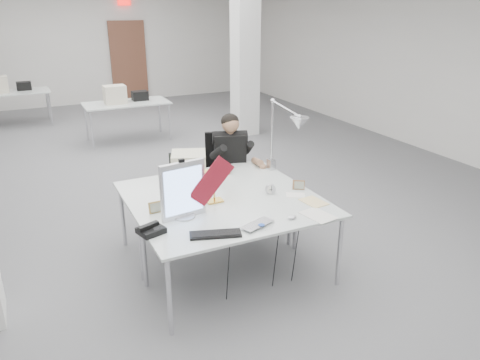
# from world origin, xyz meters

# --- Properties ---
(room_shell) EXTENTS (10.04, 14.04, 3.24)m
(room_shell) POSITION_xyz_m (0.04, 0.13, 1.69)
(room_shell) COLOR #5A5A5C
(room_shell) RESTS_ON ground
(desk_main) EXTENTS (1.80, 0.90, 0.02)m
(desk_main) POSITION_xyz_m (0.00, -2.50, 0.74)
(desk_main) COLOR silver
(desk_main) RESTS_ON room_shell
(desk_second) EXTENTS (1.80, 0.90, 0.02)m
(desk_second) POSITION_xyz_m (0.00, -1.60, 0.74)
(desk_second) COLOR silver
(desk_second) RESTS_ON room_shell
(bg_desk_a) EXTENTS (1.60, 0.80, 0.02)m
(bg_desk_a) POSITION_xyz_m (0.20, 3.00, 0.74)
(bg_desk_a) COLOR silver
(bg_desk_a) RESTS_ON room_shell
(bg_desk_b) EXTENTS (1.60, 0.80, 0.02)m
(bg_desk_b) POSITION_xyz_m (-1.80, 5.20, 0.74)
(bg_desk_b) COLOR silver
(bg_desk_b) RESTS_ON room_shell
(office_chair) EXTENTS (0.69, 0.69, 1.11)m
(office_chair) POSITION_xyz_m (0.55, -1.00, 0.56)
(office_chair) COLOR black
(office_chair) RESTS_ON room_shell
(seated_person) EXTENTS (0.67, 0.75, 0.93)m
(seated_person) POSITION_xyz_m (0.55, -1.05, 0.90)
(seated_person) COLOR black
(seated_person) RESTS_ON office_chair
(monitor) EXTENTS (0.43, 0.10, 0.53)m
(monitor) POSITION_xyz_m (-0.49, -2.31, 1.02)
(monitor) COLOR silver
(monitor) RESTS_ON desk_main
(pennant) EXTENTS (0.44, 0.06, 0.47)m
(pennant) POSITION_xyz_m (-0.23, -2.34, 1.07)
(pennant) COLOR maroon
(pennant) RESTS_ON monitor
(keyboard) EXTENTS (0.45, 0.27, 0.02)m
(keyboard) POSITION_xyz_m (-0.38, -2.76, 0.77)
(keyboard) COLOR black
(keyboard) RESTS_ON desk_main
(laptop) EXTENTS (0.37, 0.30, 0.03)m
(laptop) POSITION_xyz_m (0.04, -2.81, 0.77)
(laptop) COLOR #A2A1A6
(laptop) RESTS_ON desk_main
(mouse) EXTENTS (0.09, 0.06, 0.04)m
(mouse) POSITION_xyz_m (0.37, -2.77, 0.77)
(mouse) COLOR silver
(mouse) RESTS_ON desk_main
(bankers_lamp) EXTENTS (0.34, 0.19, 0.37)m
(bankers_lamp) POSITION_xyz_m (-0.11, -2.11, 0.94)
(bankers_lamp) COLOR gold
(bankers_lamp) RESTS_ON desk_main
(desk_phone) EXTENTS (0.25, 0.23, 0.05)m
(desk_phone) POSITION_xyz_m (-0.85, -2.49, 0.78)
(desk_phone) COLOR black
(desk_phone) RESTS_ON desk_main
(picture_frame_left) EXTENTS (0.14, 0.04, 0.11)m
(picture_frame_left) POSITION_xyz_m (-0.69, -2.10, 0.81)
(picture_frame_left) COLOR tan
(picture_frame_left) RESTS_ON desk_main
(picture_frame_right) EXTENTS (0.12, 0.09, 0.10)m
(picture_frame_right) POSITION_xyz_m (0.80, -2.20, 0.80)
(picture_frame_right) COLOR #91623E
(picture_frame_right) RESTS_ON desk_main
(desk_clock) EXTENTS (0.11, 0.07, 0.11)m
(desk_clock) POSITION_xyz_m (0.48, -2.17, 0.81)
(desk_clock) COLOR #B8B8BD
(desk_clock) RESTS_ON desk_main
(paper_stack_a) EXTENTS (0.26, 0.34, 0.01)m
(paper_stack_a) POSITION_xyz_m (0.62, -2.81, 0.76)
(paper_stack_a) COLOR silver
(paper_stack_a) RESTS_ON desk_main
(paper_stack_b) EXTENTS (0.21, 0.28, 0.01)m
(paper_stack_b) POSITION_xyz_m (0.76, -2.54, 0.76)
(paper_stack_b) COLOR #DCC183
(paper_stack_b) RESTS_ON desk_main
(paper_stack_c) EXTENTS (0.23, 0.21, 0.01)m
(paper_stack_c) POSITION_xyz_m (0.69, -2.32, 0.76)
(paper_stack_c) COLOR silver
(paper_stack_c) RESTS_ON desk_main
(beige_monitor) EXTENTS (0.45, 0.44, 0.34)m
(beige_monitor) POSITION_xyz_m (-0.16, -1.52, 0.92)
(beige_monitor) COLOR beige
(beige_monitor) RESTS_ON desk_second
(architect_lamp) EXTENTS (0.52, 0.81, 0.98)m
(architect_lamp) POSITION_xyz_m (0.85, -1.78, 1.25)
(architect_lamp) COLOR silver
(architect_lamp) RESTS_ON desk_second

